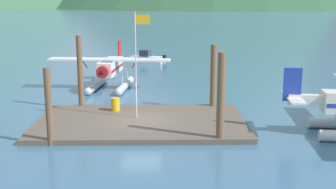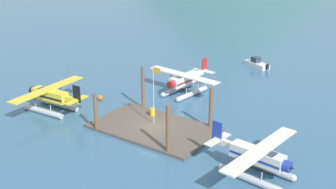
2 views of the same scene
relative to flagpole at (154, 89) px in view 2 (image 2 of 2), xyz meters
name	(u,v)px [view 2 (image 2 of 2)]	position (x,y,z in m)	size (l,w,h in m)	color
ground_plane	(153,129)	(0.19, -0.50, -4.34)	(1200.00, 1200.00, 0.00)	#38607F
dock_platform	(153,128)	(0.19, -0.50, -4.19)	(12.78, 7.79, 0.30)	brown
piling_near_left	(96,113)	(-4.43, -4.26, -2.26)	(0.37, 0.37, 4.16)	brown
piling_near_right	(168,130)	(4.58, -4.04, -1.89)	(0.42, 0.42, 4.91)	brown
piling_far_left	(143,88)	(-4.19, 3.36, -1.75)	(0.38, 0.38, 5.19)	brown
piling_far_right	(211,109)	(5.05, 3.05, -2.05)	(0.40, 0.40, 4.59)	brown
flagpole	(154,89)	(0.00, 0.00, 0.00)	(0.95, 0.10, 6.56)	silver
fuel_drum	(152,112)	(-1.63, 1.75, -3.60)	(0.62, 0.62, 0.88)	gold
mooring_buoy	(100,98)	(-10.25, 2.43, -4.02)	(0.64, 0.64, 0.64)	orange
seaplane_white_bow_left	(185,82)	(-2.94, 10.34, -2.77)	(10.49, 7.95, 3.84)	#B7BABF
seaplane_cream_stbd_aft	(257,160)	(13.00, -2.91, -2.77)	(7.96, 10.49, 3.84)	#B7BABF
seaplane_yellow_port_aft	(50,98)	(-12.63, -3.28, -2.77)	(7.97, 10.47, 3.84)	#B7BABF
boat_white_open_north	(256,64)	(-0.35, 26.70, -3.85)	(4.58, 3.06, 1.50)	silver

